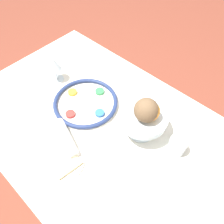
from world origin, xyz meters
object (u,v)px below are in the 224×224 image
object	(u,v)px
bread_plate	(64,162)
cup_near	(177,146)
fruit_stand	(143,119)
seder_plate	(86,103)
orange_fruit	(149,111)
napkin_roll	(67,138)
wine_glass	(54,65)
coconut	(146,110)

from	to	relation	value
bread_plate	cup_near	bearing A→B (deg)	49.67
fruit_stand	bread_plate	distance (m)	0.36
seder_plate	orange_fruit	distance (m)	0.35
bread_plate	cup_near	world-z (taller)	cup_near
fruit_stand	napkin_roll	size ratio (longest dim) A/B	1.02
fruit_stand	napkin_roll	bearing A→B (deg)	-128.64
seder_plate	bread_plate	size ratio (longest dim) A/B	1.93
wine_glass	orange_fruit	bearing A→B (deg)	4.95
fruit_stand	orange_fruit	distance (m)	0.07
wine_glass	napkin_roll	xyz separation A→B (m)	(0.33, -0.21, -0.08)
wine_glass	bread_plate	distance (m)	0.50
seder_plate	coconut	world-z (taller)	coconut
wine_glass	coconut	size ratio (longest dim) A/B	1.42
seder_plate	bread_plate	bearing A→B (deg)	-59.09
cup_near	bread_plate	bearing A→B (deg)	-130.33
wine_glass	coconut	bearing A→B (deg)	4.00
seder_plate	fruit_stand	world-z (taller)	fruit_stand
coconut	napkin_roll	distance (m)	0.36
orange_fruit	napkin_roll	world-z (taller)	orange_fruit
orange_fruit	coconut	distance (m)	0.02
orange_fruit	fruit_stand	bearing A→B (deg)	-170.58
seder_plate	cup_near	distance (m)	0.47
orange_fruit	cup_near	bearing A→B (deg)	6.88
seder_plate	fruit_stand	distance (m)	0.31
wine_glass	orange_fruit	distance (m)	0.56
orange_fruit	bread_plate	bearing A→B (deg)	-114.37
cup_near	coconut	bearing A→B (deg)	-169.98
wine_glass	cup_near	size ratio (longest dim) A/B	1.76
napkin_roll	cup_near	size ratio (longest dim) A/B	2.52
seder_plate	fruit_stand	size ratio (longest dim) A/B	1.54
napkin_roll	cup_near	world-z (taller)	cup_near
orange_fruit	cup_near	distance (m)	0.19
wine_glass	fruit_stand	xyz separation A→B (m)	(0.53, 0.04, -0.01)
coconut	bread_plate	size ratio (longest dim) A/B	0.60
orange_fruit	bread_plate	xyz separation A→B (m)	(-0.15, -0.33, -0.15)
bread_plate	cup_near	xyz separation A→B (m)	(0.30, 0.35, 0.03)
bread_plate	napkin_roll	world-z (taller)	napkin_roll
fruit_stand	coconut	world-z (taller)	coconut
bread_plate	orange_fruit	bearing A→B (deg)	65.63
seder_plate	cup_near	bearing A→B (deg)	10.23
seder_plate	wine_glass	world-z (taller)	wine_glass
wine_glass	coconut	world-z (taller)	coconut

